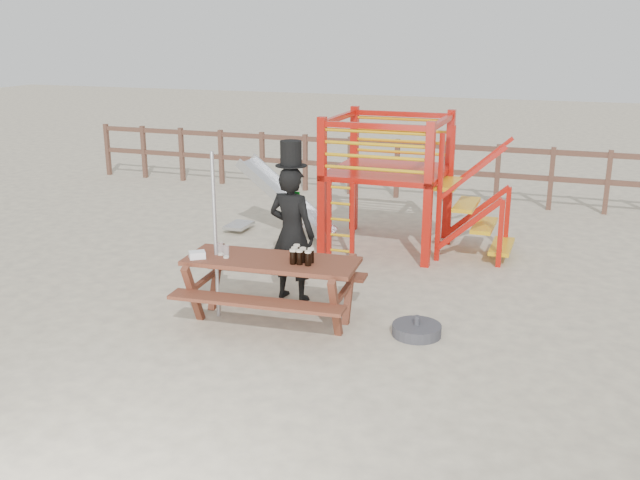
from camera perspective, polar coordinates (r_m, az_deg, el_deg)
The scene contains 10 objects.
ground at distance 8.24m, azimuth -2.59°, elevation -7.20°, with size 60.00×60.00×0.00m, color beige.
back_fence at distance 14.49m, azimuth 8.11°, elevation 6.08°, with size 15.09×0.09×1.20m.
playground_fort at distance 11.13m, azimuth 5.05°, elevation 4.82°, with size 4.71×1.84×2.10m.
picnic_table at distance 8.31m, azimuth -3.87°, elevation -3.40°, with size 2.10×1.53×0.77m.
man_with_hat at distance 8.88m, azimuth -2.27°, elevation 0.79°, with size 0.68×0.51×2.03m.
metal_pole at distance 8.38m, azimuth -8.37°, elevation 0.29°, with size 0.04×0.04×1.99m, color #B2B2B7.
parasol_base at distance 8.15m, azimuth 7.74°, elevation -7.13°, with size 0.55×0.55×0.23m.
paper_bag at distance 8.34m, azimuth -9.80°, elevation -1.18°, with size 0.18×0.14×0.08m, color white.
stout_pints at distance 8.05m, azimuth -1.55°, elevation -1.24°, with size 0.28×0.26×0.17m.
empty_glasses at distance 8.35m, azimuth -7.75°, elevation -0.86°, with size 0.18×0.15×0.15m.
Camera 1 is at (2.94, -6.96, 3.30)m, focal length 40.00 mm.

